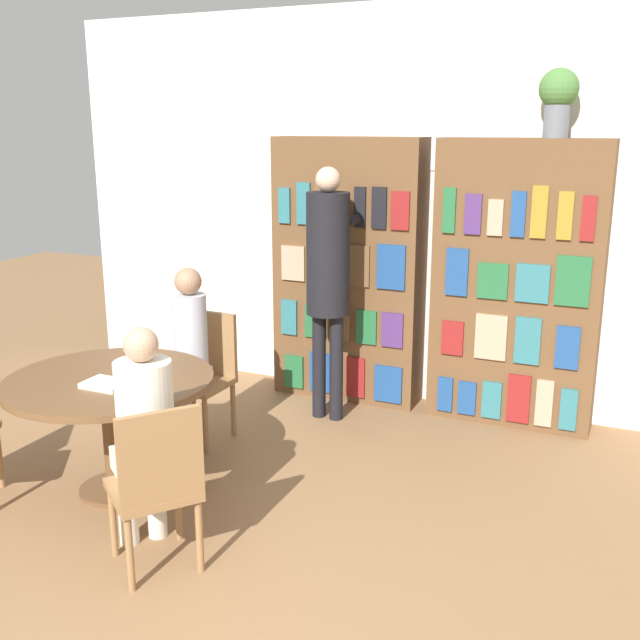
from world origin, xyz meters
The scene contains 11 objects.
wall_back centered at (0.00, 3.83, 1.51)m, with size 6.40×0.07×3.00m.
bookshelf_left centered at (-0.64, 3.64, 1.02)m, with size 1.17×0.34×2.04m.
bookshelf_right centered at (0.65, 3.64, 1.02)m, with size 1.17×0.34×2.04m.
flower_vase centered at (0.83, 3.64, 2.31)m, with size 0.26×0.26×0.45m.
reading_table centered at (-1.29, 1.55, 0.60)m, with size 1.20×1.20×0.72m.
chair_left_side centered at (-1.25, 2.49, 0.48)m, with size 0.41×0.41×0.88m.
chair_far_side centered at (-0.55, 0.97, 0.48)m, with size 0.56×0.56×0.88m.
seated_reader_left centered at (-1.26, 2.30, 0.68)m, with size 0.24×0.36×1.23m.
seated_reader_right centered at (-0.69, 1.08, 0.69)m, with size 0.42×0.42×1.21m.
librarian_standing centered at (-0.60, 3.14, 1.14)m, with size 0.31×0.58×1.85m.
open_book_on_table centered at (-1.20, 1.42, 0.73)m, with size 0.24×0.18×0.03m.
Camera 1 is at (1.50, -1.68, 2.14)m, focal length 42.00 mm.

